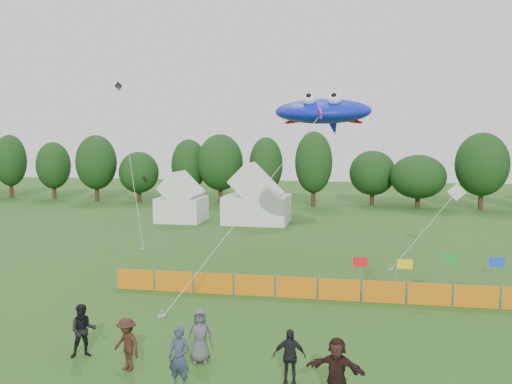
% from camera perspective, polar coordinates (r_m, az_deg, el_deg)
% --- Properties ---
extents(ground, '(160.00, 160.00, 0.00)m').
position_cam_1_polar(ground, '(19.59, -3.48, -17.04)').
color(ground, '#234C16').
rests_on(ground, ground).
extents(treeline, '(104.57, 8.78, 8.36)m').
position_cam_1_polar(treeline, '(62.60, 8.23, 2.40)').
color(treeline, '#382314').
rests_on(treeline, ground).
extents(tent_left, '(4.02, 4.02, 3.54)m').
position_cam_1_polar(tent_left, '(51.34, -7.44, -0.94)').
color(tent_left, silver).
rests_on(tent_left, ground).
extents(tent_right, '(5.62, 4.49, 3.96)m').
position_cam_1_polar(tent_right, '(49.80, 0.08, -0.84)').
color(tent_right, silver).
rests_on(tent_right, ground).
extents(barrier_fence, '(21.90, 0.06, 1.00)m').
position_cam_1_polar(barrier_fence, '(26.93, 8.33, -9.64)').
color(barrier_fence, '#D16A0B').
rests_on(barrier_fence, ground).
extents(flag_row, '(6.73, 0.59, 2.21)m').
position_cam_1_polar(flag_row, '(27.33, 16.43, -7.61)').
color(flag_row, gray).
rests_on(flag_row, ground).
extents(spectator_a, '(0.74, 0.53, 1.90)m').
position_cam_1_polar(spectator_a, '(17.86, -7.69, -16.09)').
color(spectator_a, '#2D334B').
rests_on(spectator_a, ground).
extents(spectator_b, '(1.12, 1.04, 1.84)m').
position_cam_1_polar(spectator_b, '(20.90, -16.89, -13.12)').
color(spectator_b, black).
rests_on(spectator_b, ground).
extents(spectator_c, '(1.29, 1.09, 1.73)m').
position_cam_1_polar(spectator_c, '(19.44, -12.80, -14.62)').
color(spectator_c, '#321B14').
rests_on(spectator_c, ground).
extents(spectator_d, '(1.04, 0.51, 1.71)m').
position_cam_1_polar(spectator_d, '(18.10, 3.36, -16.07)').
color(spectator_d, black).
rests_on(spectator_d, ground).
extents(spectator_e, '(1.01, 0.78, 1.83)m').
position_cam_1_polar(spectator_e, '(19.72, -5.63, -14.06)').
color(spectator_e, '#49494D').
rests_on(spectator_e, ground).
extents(spectator_f, '(1.80, 0.90, 1.85)m').
position_cam_1_polar(spectator_f, '(17.12, 8.06, -17.16)').
color(spectator_f, black).
rests_on(spectator_f, ground).
extents(stingray_kite, '(8.71, 20.40, 10.11)m').
position_cam_1_polar(stingray_kite, '(35.10, 6.82, 7.96)').
color(stingray_kite, '#0F1DD8').
rests_on(stingray_kite, ground).
extents(small_kite_white, '(4.82, 4.72, 4.68)m').
position_cam_1_polar(small_kite_white, '(36.19, 17.77, -2.06)').
color(small_kite_white, white).
rests_on(small_kite_white, ground).
extents(small_kite_dark, '(6.01, 8.97, 12.08)m').
position_cam_1_polar(small_kite_dark, '(43.92, -12.62, 3.89)').
color(small_kite_dark, black).
rests_on(small_kite_dark, ground).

